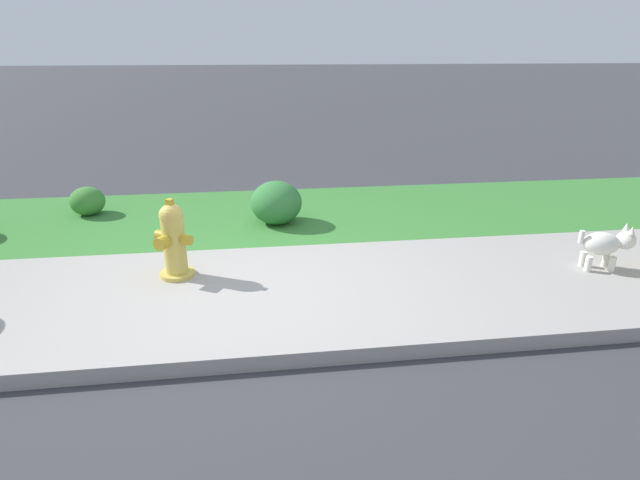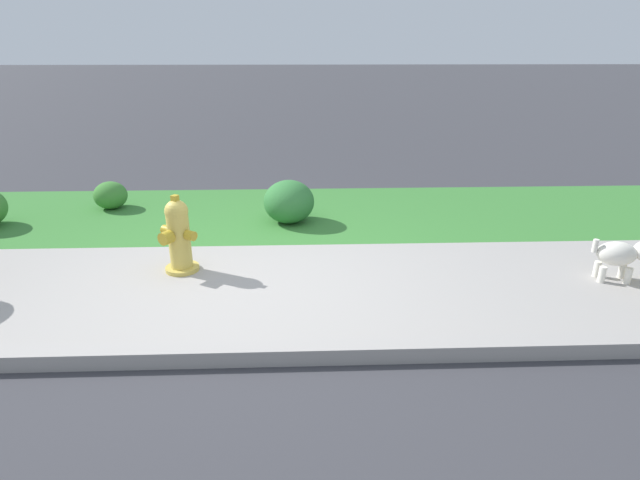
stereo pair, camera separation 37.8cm
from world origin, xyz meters
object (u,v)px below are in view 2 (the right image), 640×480
(fire_hydrant_by_grass_verge, at_px, (179,236))
(shrub_bush_far_verge, at_px, (111,195))
(shrub_bush_near_lamp, at_px, (289,202))
(small_white_dog, at_px, (622,254))

(fire_hydrant_by_grass_verge, relative_size, shrub_bush_far_verge, 1.77)
(fire_hydrant_by_grass_verge, height_order, shrub_bush_near_lamp, fire_hydrant_by_grass_verge)
(small_white_dog, relative_size, shrub_bush_near_lamp, 0.87)
(fire_hydrant_by_grass_verge, relative_size, small_white_dog, 1.42)
(fire_hydrant_by_grass_verge, height_order, small_white_dog, fire_hydrant_by_grass_verge)
(small_white_dog, bearing_deg, fire_hydrant_by_grass_verge, -175.68)
(fire_hydrant_by_grass_verge, bearing_deg, shrub_bush_near_lamp, -93.39)
(shrub_bush_near_lamp, bearing_deg, fire_hydrant_by_grass_verge, -125.50)
(small_white_dog, bearing_deg, shrub_bush_near_lamp, 159.28)
(small_white_dog, height_order, shrub_bush_near_lamp, shrub_bush_near_lamp)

